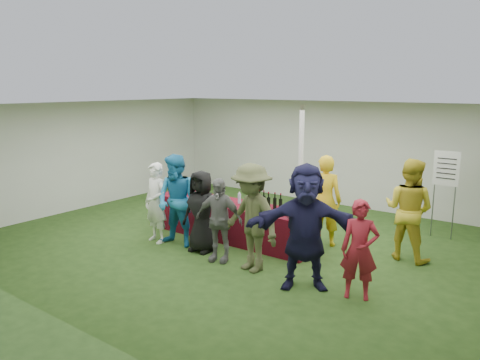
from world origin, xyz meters
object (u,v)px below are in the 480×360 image
Objects in this scene: staff_back at (409,210)px; dump_bucket at (293,213)px; staff_pourer at (325,200)px; customer_3 at (219,220)px; customer_2 at (201,211)px; customer_6 at (360,250)px; customer_1 at (177,201)px; customer_5 at (305,227)px; wine_list_sign at (446,175)px; customer_4 at (251,218)px; serving_table at (232,221)px; customer_0 at (156,203)px.

dump_bucket is at bearing 41.62° from staff_back.
customer_3 is (-1.11, -1.89, -0.14)m from staff_pourer.
customer_2 is (-3.23, -1.90, -0.14)m from staff_back.
staff_pourer is 1.21× the size of customer_6.
customer_5 is (2.92, -0.22, 0.07)m from customer_1.
dump_bucket is 0.14× the size of customer_2.
customer_4 is at bearing -119.64° from wine_list_sign.
dump_bucket is at bearing 26.82° from customer_3.
wine_list_sign is 2.57m from staff_pourer.
staff_back is 2.86m from customer_4.
staff_back is (1.67, 1.20, 0.08)m from dump_bucket.
staff_pourer reaches higher than serving_table.
customer_5 reaches higher than customer_2.
customer_1 is at bearing 157.80° from customer_6.
dump_bucket is at bearing 67.87° from staff_pourer.
customer_6 is at bearing 113.76° from staff_pourer.
wine_list_sign reaches higher than customer_6.
customer_5 is at bearing -105.94° from wine_list_sign.
staff_pourer is 1.56m from staff_back.
staff_back is 1.22× the size of customer_3.
customer_3 is 0.82× the size of customer_4.
dump_bucket is 0.95m from customer_4.
customer_0 is at bearing -162.51° from dump_bucket.
dump_bucket is 1.26m from customer_5.
staff_back is 1.14× the size of customer_0.
dump_bucket is 1.33m from customer_3.
wine_list_sign is at bearing 41.66° from customer_5.
customer_1 is 0.98× the size of customer_4.
customer_6 is at bearing -18.46° from serving_table.
customer_4 is at bearing 53.48° from staff_back.
staff_back is 1.00× the size of customer_4.
customer_6 is (3.74, -0.08, -0.16)m from customer_1.
customer_2 is at bearing 156.65° from customer_6.
staff_back is 4.27m from customer_1.
customer_6 is at bearing 94.15° from staff_back.
customer_5 reaches higher than staff_pourer.
customer_2 is 0.60m from customer_3.
wine_list_sign is 0.98× the size of staff_back.
customer_3 is 0.74m from customer_4.
customer_1 is (-4.00, -3.59, -0.42)m from wine_list_sign.
customer_4 is (0.72, -0.03, 0.16)m from customer_3.
customer_5 is at bearing 73.76° from staff_back.
customer_1 reaches higher than customer_0.
staff_pourer is 0.92× the size of customer_5.
customer_0 is at bearing 159.06° from customer_6.
staff_back reaches higher than dump_bucket.
staff_pourer is at bearing 32.05° from customer_1.
customer_6 is at bearing 7.31° from customer_0.
wine_list_sign is at bearing 37.33° from customer_3.
wine_list_sign is at bearing -148.84° from staff_pourer.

